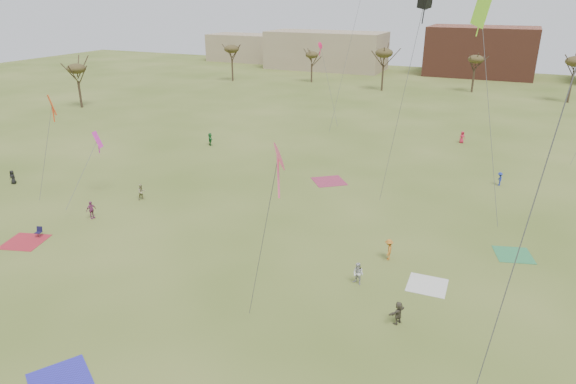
% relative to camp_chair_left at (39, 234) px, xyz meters
% --- Properties ---
extents(ground, '(260.00, 260.00, 0.00)m').
position_rel_camp_chair_left_xyz_m(ground, '(21.00, -6.31, -0.26)').
color(ground, '#43581B').
rests_on(ground, ground).
extents(spectator_fore_b, '(0.92, 1.00, 1.66)m').
position_rel_camp_chair_left_xyz_m(spectator_fore_b, '(2.56, 10.44, 0.57)').
color(spectator_fore_b, '#968E5F').
rests_on(spectator_fore_b, ground).
extents(spectator_fore_c, '(1.05, 1.49, 1.55)m').
position_rel_camp_chair_left_xyz_m(spectator_fore_c, '(30.98, 0.50, 0.52)').
color(spectator_fore_c, '#4F4939').
rests_on(spectator_fore_c, ground).
extents(flyer_mid_a, '(0.79, 0.54, 1.54)m').
position_rel_camp_chair_left_xyz_m(flyer_mid_a, '(-13.41, 8.29, 0.51)').
color(flyer_mid_a, black).
rests_on(flyer_mid_a, ground).
extents(flyer_mid_b, '(0.78, 1.19, 1.73)m').
position_rel_camp_chair_left_xyz_m(flyer_mid_b, '(28.42, 8.45, 0.61)').
color(flyer_mid_b, '#B56B21').
rests_on(flyer_mid_b, ground).
extents(spectator_mid_d, '(0.60, 1.06, 1.70)m').
position_rel_camp_chair_left_xyz_m(spectator_mid_d, '(1.35, 4.80, 0.59)').
color(spectator_mid_d, '#933D70').
rests_on(spectator_mid_d, ground).
extents(spectator_mid_e, '(0.97, 0.84, 1.68)m').
position_rel_camp_chair_left_xyz_m(spectator_mid_e, '(27.31, 3.95, 0.58)').
color(spectator_mid_e, silver).
rests_on(spectator_mid_e, ground).
extents(flyer_far_a, '(1.42, 1.56, 1.73)m').
position_rel_camp_chair_left_xyz_m(flyer_far_a, '(-1.86, 30.22, 0.61)').
color(flyer_far_a, '#246D30').
rests_on(flyer_far_a, ground).
extents(flyer_far_b, '(0.97, 0.90, 1.66)m').
position_rel_camp_chair_left_xyz_m(flyer_far_b, '(29.72, 45.74, 0.57)').
color(flyer_far_b, '#C2213B').
rests_on(flyer_far_b, ground).
extents(flyer_far_c, '(0.76, 1.06, 1.49)m').
position_rel_camp_chair_left_xyz_m(flyer_far_c, '(35.46, 29.79, 0.49)').
color(flyer_far_c, navy).
rests_on(flyer_far_c, ground).
extents(blanket_red, '(3.89, 3.89, 0.03)m').
position_rel_camp_chair_left_xyz_m(blanket_red, '(-0.28, -1.24, -0.26)').
color(blanket_red, '#AF232F').
rests_on(blanket_red, ground).
extents(blanket_blue, '(4.13, 4.13, 0.03)m').
position_rel_camp_chair_left_xyz_m(blanket_blue, '(15.45, -12.11, -0.26)').
color(blanket_blue, '#2D2AB9').
rests_on(blanket_blue, ground).
extents(blanket_cream, '(2.81, 2.81, 0.03)m').
position_rel_camp_chair_left_xyz_m(blanket_cream, '(31.93, 5.83, -0.26)').
color(blanket_cream, silver).
rests_on(blanket_cream, ground).
extents(blanket_plum, '(4.71, 4.71, 0.03)m').
position_rel_camp_chair_left_xyz_m(blanket_plum, '(18.09, 23.31, -0.26)').
color(blanket_plum, '#9D304E').
rests_on(blanket_plum, ground).
extents(blanket_olive, '(3.45, 3.45, 0.03)m').
position_rel_camp_chair_left_xyz_m(blanket_olive, '(37.45, 13.31, -0.26)').
color(blanket_olive, '#31874D').
rests_on(blanket_olive, ground).
extents(camp_chair_left, '(0.64, 0.67, 0.87)m').
position_rel_camp_chair_left_xyz_m(camp_chair_left, '(0.00, 0.00, 0.00)').
color(camp_chair_left, '#151232').
rests_on(camp_chair_left, ground).
extents(kites_aloft, '(52.20, 58.81, 23.63)m').
position_rel_camp_chair_left_xyz_m(kites_aloft, '(22.28, 23.36, 18.33)').
color(kites_aloft, '#35E628').
rests_on(kites_aloft, ground).
extents(tree_line, '(117.44, 49.32, 8.91)m').
position_rel_camp_chair_left_xyz_m(tree_line, '(18.16, 72.81, 6.83)').
color(tree_line, '#3A2B1E').
rests_on(tree_line, ground).
extents(building_tan, '(32.00, 14.00, 10.00)m').
position_rel_camp_chair_left_xyz_m(building_tan, '(-14.00, 108.69, 4.74)').
color(building_tan, '#937F60').
rests_on(building_tan, ground).
extents(building_brick, '(26.00, 16.00, 12.00)m').
position_rel_camp_chair_left_xyz_m(building_brick, '(26.00, 113.69, 5.74)').
color(building_brick, brown).
rests_on(building_brick, ground).
extents(building_tan_west, '(20.00, 12.00, 8.00)m').
position_rel_camp_chair_left_xyz_m(building_tan_west, '(-44.00, 115.69, 3.74)').
color(building_tan_west, '#937F60').
rests_on(building_tan_west, ground).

